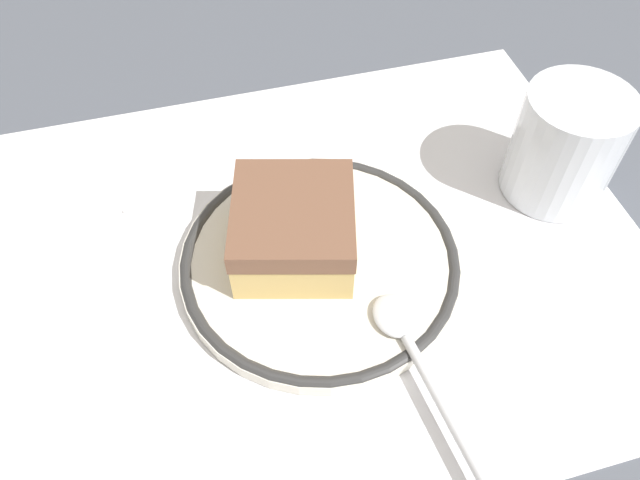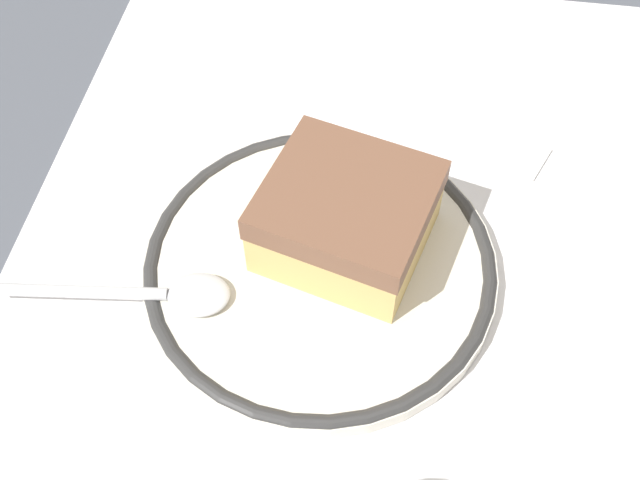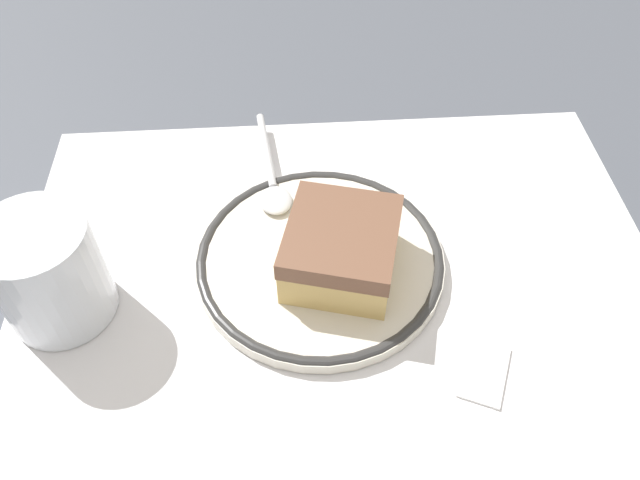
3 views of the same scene
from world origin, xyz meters
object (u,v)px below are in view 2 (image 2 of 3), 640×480
napkin (408,45)px  plate (320,265)px  cake_slice (340,217)px  spoon (150,293)px  sugar_packet (507,147)px

napkin → plate: bearing=170.4°
plate → cake_slice: bearing=-32.3°
spoon → cake_slice: bearing=-62.0°
spoon → sugar_packet: spoon is taller
cake_slice → sugar_packet: 0.14m
plate → napkin: 0.20m
plate → sugar_packet: 0.15m
cake_slice → napkin: size_ratio=0.78×
napkin → sugar_packet: sugar_packet is taller
plate → cake_slice: cake_slice is taller
spoon → napkin: bearing=-26.9°
cake_slice → plate: bearing=147.7°
spoon → napkin: 0.27m
cake_slice → spoon: cake_slice is taller
sugar_packet → plate: bearing=136.2°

